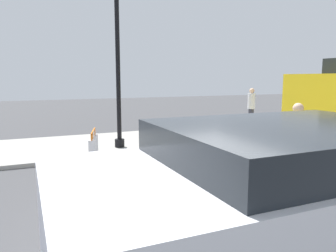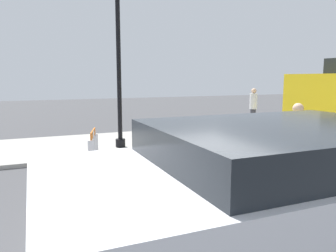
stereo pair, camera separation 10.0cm
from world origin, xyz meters
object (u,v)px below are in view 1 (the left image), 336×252
streetlamp_post (117,12)px  person_worker (296,140)px  parked_car_1 (291,217)px  person_pedestrian (251,106)px

streetlamp_post → person_worker: 5.96m
streetlamp_post → person_worker: (2.63, -4.33, -3.13)m
streetlamp_post → parked_car_1: streetlamp_post is taller
person_worker → parked_car_1: parked_car_1 is taller
parked_car_1 → person_pedestrian: bearing=53.9°
person_pedestrian → person_worker: bearing=81.8°
person_worker → person_pedestrian: 6.96m
streetlamp_post → parked_car_1: 8.05m
streetlamp_post → person_pedestrian: (6.12, 1.68, -3.03)m
person_pedestrian → parked_car_1: (-6.65, -9.12, 0.02)m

